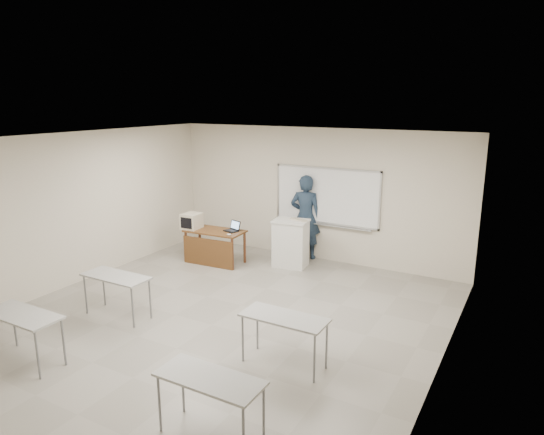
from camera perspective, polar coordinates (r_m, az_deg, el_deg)
The scene contains 10 objects.
floor at distance 8.21m, azimuth -7.05°, elevation -12.46°, with size 7.00×8.00×0.01m, color gray.
whiteboard at distance 10.89m, azimuth 6.44°, elevation 2.44°, with size 2.48×0.10×1.31m.
student_desks at distance 6.99m, azimuth -13.89°, elevation -11.53°, with size 4.40×2.20×0.73m.
instructor_desk at distance 10.89m, azimuth -7.05°, elevation -2.76°, with size 1.33×0.66×0.75m.
podium at distance 10.65m, azimuth 2.20°, elevation -3.03°, with size 0.75×0.54×1.05m.
crt_monitor at distance 11.10m, azimuth -9.44°, elevation -0.41°, with size 0.38×0.43×0.36m.
laptop at distance 10.81m, azimuth -4.71°, elevation -1.29°, with size 0.30×0.28×0.22m.
mouse at distance 10.46m, azimuth -5.08°, elevation -2.01°, with size 0.11×0.07×0.04m, color #B7BAC0.
keyboard at distance 10.52m, azimuth 3.16°, elevation -0.26°, with size 0.40×0.13×0.02m, color #BAB096.
presenter at distance 11.13m, azimuth 3.96°, elevation 0.07°, with size 0.71×0.47×1.95m, color black.
Camera 1 is at (4.43, -5.88, 3.62)m, focal length 32.00 mm.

